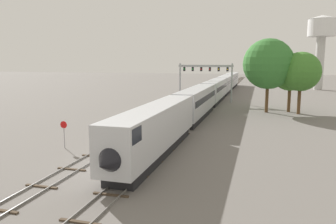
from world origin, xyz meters
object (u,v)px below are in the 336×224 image
object	(u,v)px
trackside_tree_mid	(291,72)
trackside_tree_right	(268,64)
trackside_tree_left	(301,72)
passenger_train	(215,90)
signal_gantry	(205,73)
stop_sign	(64,131)
water_tower	(322,33)

from	to	relation	value
trackside_tree_mid	trackside_tree_right	size ratio (longest dim) A/B	0.81
trackside_tree_left	trackside_tree_right	bearing A→B (deg)	174.53
passenger_train	signal_gantry	bearing A→B (deg)	-172.69
stop_sign	trackside_tree_right	bearing A→B (deg)	56.12
water_tower	trackside_tree_right	world-z (taller)	water_tower
passenger_train	trackside_tree_right	distance (m)	17.49
passenger_train	trackside_tree_left	distance (m)	21.12
signal_gantry	trackside_tree_mid	size ratio (longest dim) A/B	1.16
trackside_tree_left	trackside_tree_mid	world-z (taller)	trackside_tree_left
signal_gantry	stop_sign	size ratio (longest dim) A/B	4.20
passenger_train	trackside_tree_mid	size ratio (longest dim) A/B	10.27
water_tower	trackside_tree_left	size ratio (longest dim) A/B	2.15
trackside_tree_right	passenger_train	bearing A→B (deg)	130.57
passenger_train	stop_sign	xyz separation A→B (m)	(-10.00, -43.35, -0.74)
water_tower	stop_sign	world-z (taller)	water_tower
water_tower	stop_sign	distance (m)	91.61
trackside_tree_mid	signal_gantry	bearing A→B (deg)	147.75
water_tower	trackside_tree_mid	distance (m)	52.46
trackside_tree_left	water_tower	bearing A→B (deg)	78.20
passenger_train	water_tower	xyz separation A→B (m)	(26.87, 39.09, 14.64)
water_tower	trackside_tree_right	xyz separation A→B (m)	(-16.16, -51.60, -8.76)
stop_sign	trackside_tree_mid	bearing A→B (deg)	52.91
passenger_train	stop_sign	bearing A→B (deg)	-102.99
trackside_tree_mid	trackside_tree_left	bearing A→B (deg)	-55.90
water_tower	trackside_tree_mid	world-z (taller)	water_tower
water_tower	trackside_tree_right	bearing A→B (deg)	-107.39
signal_gantry	water_tower	distance (m)	50.19
passenger_train	stop_sign	world-z (taller)	passenger_train
trackside_tree_mid	trackside_tree_right	distance (m)	4.40
trackside_tree_left	trackside_tree_right	world-z (taller)	trackside_tree_right
trackside_tree_mid	trackside_tree_right	bearing A→B (deg)	-157.08
passenger_train	water_tower	distance (m)	49.64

